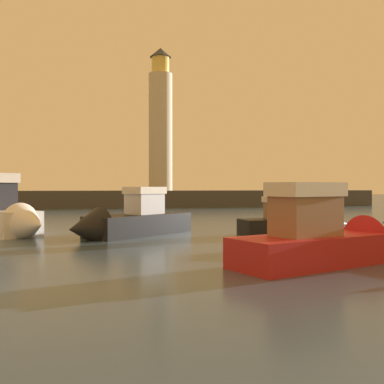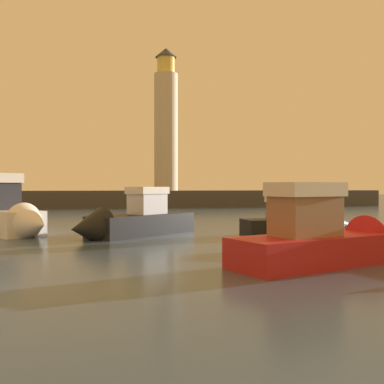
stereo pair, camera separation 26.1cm
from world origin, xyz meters
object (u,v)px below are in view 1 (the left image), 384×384
motorboat_2 (336,239)px  motorboat_3 (2,214)px  motorboat_6 (126,222)px  lighthouse (161,123)px  motorboat_0 (303,223)px

motorboat_2 → motorboat_3: 17.34m
motorboat_3 → motorboat_6: size_ratio=1.01×
motorboat_3 → motorboat_6: bearing=-18.7°
motorboat_3 → motorboat_2: bearing=-43.3°
motorboat_2 → lighthouse: bearing=89.0°
lighthouse → motorboat_3: (-13.37, -31.26, -9.49)m
motorboat_0 → motorboat_6: (-9.37, 1.03, 0.15)m
motorboat_0 → motorboat_6: size_ratio=0.89×
motorboat_2 → motorboat_0: bearing=70.3°
motorboat_6 → motorboat_2: bearing=-57.3°
motorboat_2 → motorboat_6: 11.58m
motorboat_3 → motorboat_6: motorboat_3 is taller
motorboat_0 → motorboat_6: motorboat_6 is taller
lighthouse → motorboat_2: (-0.75, -43.15, -9.82)m
motorboat_3 → motorboat_6: (6.36, -2.15, -0.35)m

